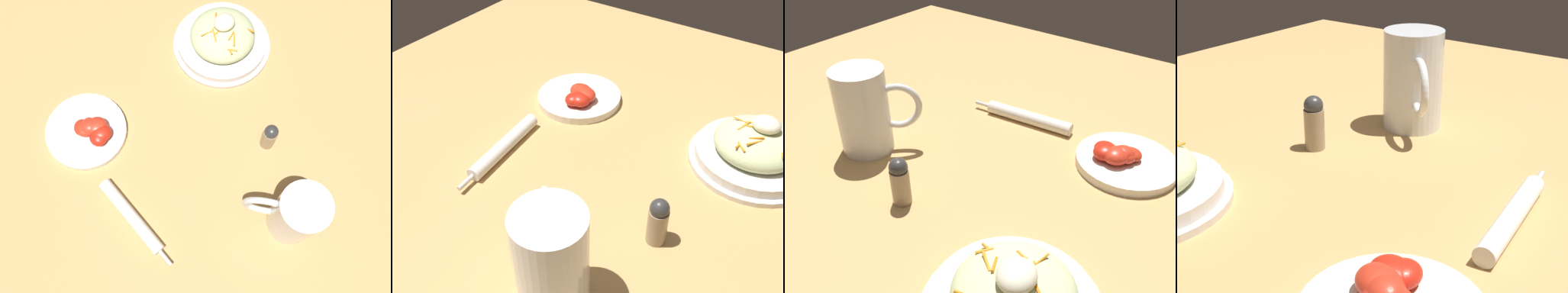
% 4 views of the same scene
% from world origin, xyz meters
% --- Properties ---
extents(ground_plane, '(1.43, 1.43, 0.00)m').
position_xyz_m(ground_plane, '(0.00, 0.00, 0.00)').
color(ground_plane, tan).
extents(beer_mug, '(0.13, 0.13, 0.16)m').
position_xyz_m(beer_mug, '(0.04, -0.16, 0.07)').
color(beer_mug, white).
rests_on(beer_mug, ground_plane).
extents(napkin_roll, '(0.04, 0.22, 0.03)m').
position_xyz_m(napkin_roll, '(-0.22, 0.03, 0.01)').
color(napkin_roll, white).
rests_on(napkin_roll, ground_plane).
extents(salt_shaker, '(0.03, 0.03, 0.08)m').
position_xyz_m(salt_shaker, '(0.11, 0.00, 0.04)').
color(salt_shaker, gray).
rests_on(salt_shaker, ground_plane).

